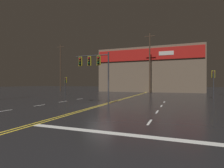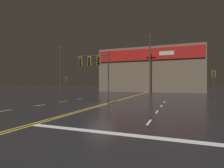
{
  "view_description": "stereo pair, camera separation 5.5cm",
  "coord_description": "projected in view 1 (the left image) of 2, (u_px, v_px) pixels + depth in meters",
  "views": [
    {
      "loc": [
        6.78,
        -14.74,
        2.05
      ],
      "look_at": [
        0.0,
        3.23,
        2.0
      ],
      "focal_mm": 28.0,
      "sensor_mm": 36.0,
      "label": 1
    },
    {
      "loc": [
        6.83,
        -14.72,
        2.05
      ],
      "look_at": [
        0.0,
        3.23,
        2.0
      ],
      "focal_mm": 28.0,
      "sensor_mm": 36.0,
      "label": 2
    }
  ],
  "objects": [
    {
      "name": "road_markings",
      "position": [
        104.0,
        109.0,
        14.23
      ],
      "size": [
        16.0,
        60.0,
        0.01
      ],
      "color": "gold",
      "rests_on": "ground"
    },
    {
      "name": "traffic_signal_median",
      "position": [
        94.0,
        64.0,
        18.18
      ],
      "size": [
        3.84,
        0.36,
        5.22
      ],
      "color": "#38383D",
      "rests_on": "ground"
    },
    {
      "name": "ground_plane",
      "position": [
        100.0,
        106.0,
        16.18
      ],
      "size": [
        200.0,
        200.0,
        0.0
      ],
      "primitive_type": "plane",
      "color": "black"
    },
    {
      "name": "traffic_signal_corner_northwest",
      "position": [
        66.0,
        82.0,
        31.64
      ],
      "size": [
        0.42,
        0.36,
        3.2
      ],
      "color": "#38383D",
      "rests_on": "ground"
    },
    {
      "name": "utility_pole_row",
      "position": [
        139.0,
        66.0,
        38.63
      ],
      "size": [
        47.65,
        0.26,
        12.93
      ],
      "color": "#4C3828",
      "rests_on": "ground"
    },
    {
      "name": "traffic_signal_corner_northeast",
      "position": [
        213.0,
        78.0,
        23.76
      ],
      "size": [
        0.42,
        0.36,
        3.84
      ],
      "color": "#38383D",
      "rests_on": "ground"
    },
    {
      "name": "building_backdrop",
      "position": [
        150.0,
        71.0,
        45.5
      ],
      "size": [
        24.85,
        10.23,
        10.78
      ],
      "color": "#7A6651",
      "rests_on": "ground"
    }
  ]
}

